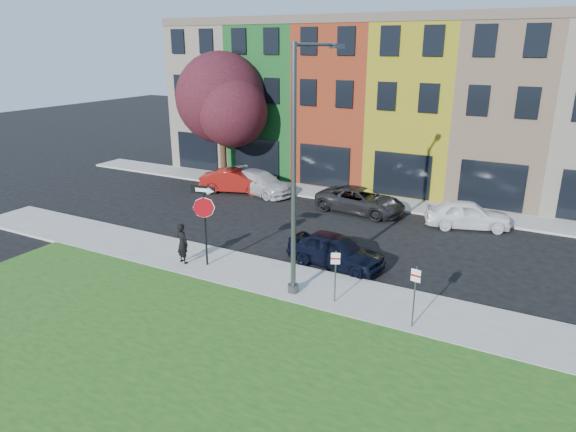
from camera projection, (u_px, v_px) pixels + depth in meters
The scene contains 15 objects.
ground at pixel (259, 321), 17.20m from camera, with size 120.00×120.00×0.00m, color black.
sidewalk_near at pixel (348, 296), 18.78m from camera, with size 40.00×3.00×0.12m, color gray.
sidewalk_far at pixel (346, 196), 31.04m from camera, with size 40.00×2.40×0.12m, color gray.
rowhouse_block at pixel (391, 104), 34.41m from camera, with size 30.00×10.12×10.00m.
stop_sign at pixel (204, 209), 20.52m from camera, with size 1.04×0.23×3.40m.
man at pixel (182, 243), 21.24m from camera, with size 0.72×0.57×1.72m, color black.
sedan_near at pixel (336, 250), 21.24m from camera, with size 4.30×2.09×1.41m, color black.
parked_car_red at pixel (236, 181), 31.97m from camera, with size 4.61×2.85×1.43m, color maroon.
parked_car_silver at pixel (260, 182), 31.76m from camera, with size 5.11×3.18×1.38m, color silver.
parked_car_dark at pixel (360, 201), 28.10m from camera, with size 5.11×2.75×1.36m, color black.
parked_car_white at pixel (468, 214), 25.73m from camera, with size 4.46×2.87×1.41m, color white.
street_lamp at pixel (298, 174), 17.69m from camera, with size 1.01×2.51×8.78m.
parking_sign_a at pixel (335, 270), 17.84m from camera, with size 0.30×0.16×1.94m.
parking_sign_b at pixel (415, 290), 16.22m from camera, with size 0.32×0.11×2.11m.
tree_purple at pixel (223, 100), 33.55m from camera, with size 7.09×6.20×8.33m.
Camera 1 is at (8.07, -12.90, 8.81)m, focal length 32.00 mm.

